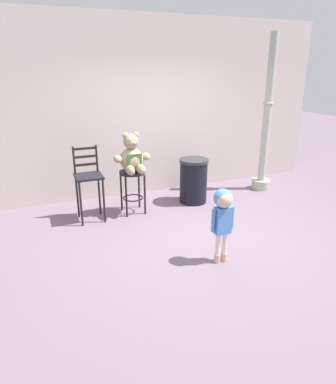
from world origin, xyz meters
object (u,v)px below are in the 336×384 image
(child_walking, at_px, (223,210))
(lamppost, at_px, (266,131))
(teddy_bear, at_px, (132,157))
(trash_bin, at_px, (193,181))
(bar_stool_with_teddy, at_px, (133,183))
(bar_chair_empty, at_px, (89,180))

(child_walking, distance_m, lamppost, 3.04)
(teddy_bear, relative_size, trash_bin, 0.80)
(lamppost, bearing_deg, trash_bin, -174.99)
(bar_stool_with_teddy, relative_size, lamppost, 0.25)
(bar_chair_empty, bearing_deg, child_walking, -56.70)
(bar_stool_with_teddy, height_order, trash_bin, trash_bin)
(bar_stool_with_teddy, relative_size, bar_chair_empty, 0.61)
(teddy_bear, relative_size, bar_chair_empty, 0.54)
(teddy_bear, distance_m, trash_bin, 1.25)
(bar_stool_with_teddy, distance_m, teddy_bear, 0.43)
(child_walking, xyz_separation_m, lamppost, (2.15, 2.11, 0.45))
(teddy_bear, distance_m, child_walking, 1.98)
(child_walking, distance_m, trash_bin, 2.08)
(lamppost, bearing_deg, child_walking, -135.56)
(trash_bin, bearing_deg, lamppost, 5.01)
(bar_stool_with_teddy, relative_size, teddy_bear, 1.13)
(lamppost, relative_size, bar_chair_empty, 2.48)
(bar_stool_with_teddy, bearing_deg, trash_bin, 2.46)
(teddy_bear, relative_size, child_walking, 0.66)
(bar_stool_with_teddy, bearing_deg, bar_chair_empty, -177.83)
(trash_bin, height_order, lamppost, lamppost)
(bar_stool_with_teddy, xyz_separation_m, trash_bin, (1.13, 0.05, -0.12))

